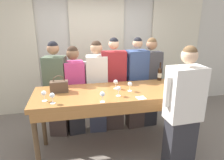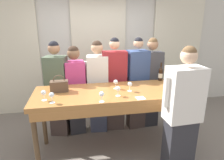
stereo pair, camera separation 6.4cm
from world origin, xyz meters
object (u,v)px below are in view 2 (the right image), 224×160
Objects in this scene: wine_glass_center_left at (130,85)px; guest_olive_jacket at (57,89)px; wine_bottle at (161,74)px; guest_striped_shirt at (114,85)px; wine_glass_back_left at (102,95)px; guest_beige_cap at (151,82)px; wine_glass_center_mid at (118,89)px; guest_cream_sweater at (98,87)px; guest_navy_coat at (137,84)px; host_pouring at (182,116)px; guest_pink_top at (76,90)px; potted_plant at (174,93)px; handbag at (59,86)px; tasting_bar at (113,97)px; wine_glass_front_right at (52,95)px; wine_glass_front_mid at (116,82)px; wine_glass_front_left at (168,86)px; wine_glass_center_right at (44,93)px.

guest_olive_jacket reaches higher than wine_glass_center_left.
wine_bottle is 0.18× the size of guest_striped_shirt.
guest_beige_cap reaches higher than wine_glass_back_left.
wine_glass_center_mid is 0.08× the size of guest_cream_sweater.
guest_navy_coat is 0.98× the size of host_pouring.
guest_pink_top is 2.53m from potted_plant.
handbag is 1.80× the size of wine_glass_back_left.
wine_glass_front_right is (-0.87, -0.28, 0.20)m from tasting_bar.
guest_olive_jacket is 2.55× the size of potted_plant.
guest_pink_top reaches higher than wine_glass_back_left.
wine_glass_front_mid is 1.11m from host_pouring.
wine_glass_front_left and wine_glass_center_mid have the same top height.
wine_glass_front_right is 1.42m from guest_striped_shirt.
guest_navy_coat is 2.60× the size of potted_plant.
wine_glass_front_left and wine_glass_front_right have the same top height.
host_pouring is at bearing -28.71° from handbag.
wine_glass_center_right is 0.08× the size of guest_striped_shirt.
wine_glass_back_left is 1.35m from guest_navy_coat.
wine_glass_front_left is 0.76m from wine_glass_center_mid.
wine_glass_front_right is 0.08× the size of host_pouring.
host_pouring is (0.70, -0.83, -0.23)m from wine_glass_front_mid.
wine_glass_center_mid is 1.30m from guest_olive_jacket.
wine_glass_front_mid is at bearing -161.68° from wine_bottle.
wine_glass_front_right is (-1.81, -0.68, -0.02)m from wine_bottle.
tasting_bar reaches higher than potted_plant.
potted_plant is (2.02, 1.80, -0.78)m from wine_glass_back_left.
wine_glass_back_left is at bearing 160.54° from host_pouring.
tasting_bar is 16.38× the size of wine_glass_center_left.
handbag is at bearing 151.29° from host_pouring.
tasting_bar is 16.38× the size of wine_glass_front_mid.
wine_glass_center_right is at bearing -96.32° from guest_olive_jacket.
wine_glass_front_right is 3.26m from potted_plant.
guest_pink_top is 0.94× the size of guest_beige_cap.
wine_glass_front_left is 1.00× the size of wine_glass_center_left.
wine_glass_front_left is 0.21× the size of potted_plant.
wine_bottle reaches higher than tasting_bar.
guest_striped_shirt is at bearing 97.92° from wine_glass_center_left.
host_pouring is (-0.18, -1.12, -0.25)m from wine_bottle.
guest_cream_sweater is 0.75m from guest_navy_coat.
potted_plant is (2.78, 1.61, -0.78)m from wine_glass_center_right.
wine_glass_center_mid is 1.00× the size of wine_glass_back_left.
wine_glass_front_left is 0.57m from wine_glass_center_left.
guest_beige_cap is (1.44, 0.00, 0.06)m from guest_pink_top.
guest_navy_coat is at bearing 0.00° from guest_olive_jacket.
guest_cream_sweater is (0.41, 0.00, 0.03)m from guest_pink_top.
wine_glass_center_right is at bearing 166.00° from wine_glass_back_left.
guest_beige_cap is at bearing 24.72° from wine_glass_center_right.
guest_striped_shirt is at bearing 0.00° from guest_pink_top.
wine_glass_center_right is 0.89m from guest_olive_jacket.
wine_glass_front_right reaches higher than tasting_bar.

